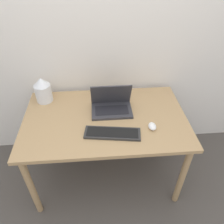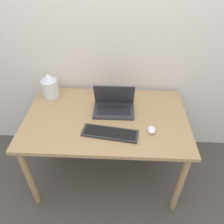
% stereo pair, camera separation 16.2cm
% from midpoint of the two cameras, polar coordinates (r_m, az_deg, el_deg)
% --- Properties ---
extents(ground_plane, '(12.00, 12.00, 0.00)m').
position_cam_midpoint_polar(ground_plane, '(2.05, 0.43, -24.25)').
color(ground_plane, '#4C4742').
extents(wall_back, '(6.00, 0.05, 2.50)m').
position_cam_midpoint_polar(wall_back, '(1.88, 1.81, 20.93)').
color(wall_back, white).
rests_on(wall_back, ground_plane).
extents(desk, '(1.29, 0.80, 0.71)m').
position_cam_midpoint_polar(desk, '(1.79, 1.06, -3.27)').
color(desk, tan).
rests_on(desk, ground_plane).
extents(laptop, '(0.33, 0.22, 0.23)m').
position_cam_midpoint_polar(laptop, '(1.78, 3.11, 1.79)').
color(laptop, '#333338').
rests_on(laptop, desk).
extents(keyboard, '(0.42, 0.18, 0.02)m').
position_cam_midpoint_polar(keyboard, '(1.59, 2.43, -5.67)').
color(keyboard, '#2D2D2D').
rests_on(keyboard, desk).
extents(mouse, '(0.06, 0.08, 0.03)m').
position_cam_midpoint_polar(mouse, '(1.64, 13.10, -4.68)').
color(mouse, white).
rests_on(mouse, desk).
extents(vase, '(0.14, 0.14, 0.22)m').
position_cam_midpoint_polar(vase, '(1.97, -13.72, 6.70)').
color(vase, white).
rests_on(vase, desk).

